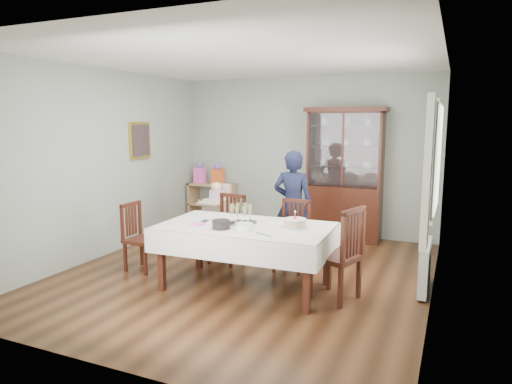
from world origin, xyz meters
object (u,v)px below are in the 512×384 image
Objects in this scene: chair_far_right at (292,250)px; chair_end_left at (142,250)px; woman at (293,205)px; birthday_cake at (295,224)px; sideboard at (212,204)px; chair_far_left at (227,242)px; high_chair at (217,223)px; dining_table at (246,256)px; champagne_tray at (241,218)px; china_cabinet at (345,172)px; chair_end_right at (336,272)px; gift_bag_pink at (200,174)px; gift_bag_orange at (218,175)px.

chair_far_right is 1.04× the size of chair_end_left.
woman reaches higher than birthday_cake.
sideboard is 0.96× the size of chair_far_left.
high_chair reaches higher than chair_far_left.
woman reaches higher than dining_table.
champagne_tray is at bearing 147.45° from dining_table.
sideboard is (-2.50, 0.02, -0.72)m from china_cabinet.
chair_far_left is 1.87m from chair_end_right.
chair_far_right is 1.49m from high_chair.
champagne_tray is 3.41m from gift_bag_pink.
china_cabinet is 2.25m from high_chair.
gift_bag_pink is (-1.10, 1.36, 0.57)m from high_chair.
woman is at bearing -30.17° from gift_bag_pink.
chair_end_left is at bearing -179.04° from birthday_cake.
chair_far_left is at bearing 149.94° from birthday_cake.
gift_bag_pink is (-2.21, 2.71, 0.59)m from dining_table.
dining_table is 0.94× the size of china_cabinet.
champagne_tray is (1.03, -1.30, 0.43)m from high_chair.
champagne_tray reaches higher than sideboard.
gift_bag_orange reaches higher than chair_far_left.
birthday_cake is (0.66, 0.03, -0.02)m from champagne_tray.
woman is (2.08, -1.37, 0.38)m from sideboard.
chair_end_left is 2.29× the size of gift_bag_orange.
dining_table is at bearing -32.55° from champagne_tray.
champagne_tray is 0.97× the size of gift_bag_pink.
gift_bag_pink is at bearing 128.81° from champagne_tray.
chair_far_left is at bearing 30.05° from woman.
gift_bag_pink reaches higher than dining_table.
chair_end_right is at bearing -42.17° from gift_bag_orange.
chair_end_right reaches higher than chair_far_right.
sideboard reaches higher than dining_table.
sideboard is 2.31× the size of gift_bag_pink.
gift_bag_pink is (-2.13, 2.65, 0.14)m from champagne_tray.
high_chair is at bearing 133.17° from chair_far_left.
gift_bag_orange is (0.13, -0.02, 0.57)m from sideboard.
woman is 5.29× the size of birthday_cake.
chair_end_right reaches higher than chair_end_left.
birthday_cake reaches higher than chair_far_right.
china_cabinet is 5.57× the size of gift_bag_orange.
gift_bag_orange is at bearing 8.15° from chair_end_left.
gift_bag_pink is at bearing 133.91° from high_chair.
chair_far_right is 2.45× the size of champagne_tray.
chair_far_left is at bearing 129.64° from dining_table.
dining_table is 6.91× the size of birthday_cake.
sideboard is 2.52m from woman.
champagne_tray is at bearing -70.64° from chair_end_right.
sideboard is at bearing 125.77° from dining_table.
woman is (1.65, 1.31, 0.51)m from chair_end_left.
gift_bag_pink is at bearing 136.79° from birthday_cake.
woman is (-0.42, -1.35, -0.34)m from china_cabinet.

